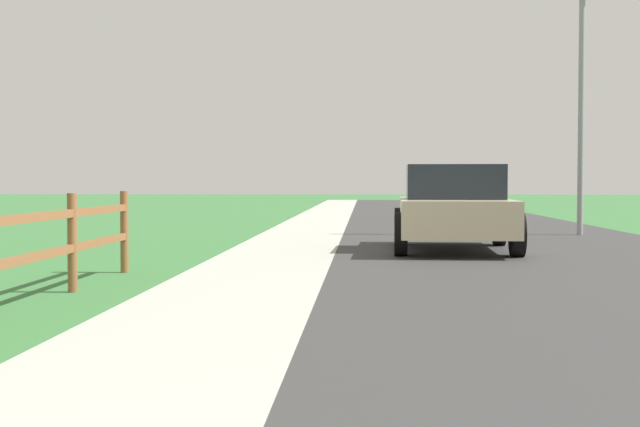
{
  "coord_description": "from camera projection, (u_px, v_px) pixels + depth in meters",
  "views": [
    {
      "loc": [
        0.52,
        -0.27,
        1.27
      ],
      "look_at": [
        -0.01,
        10.22,
        0.89
      ],
      "focal_mm": 49.78,
      "sensor_mm": 36.0,
      "label": 1
    }
  ],
  "objects": [
    {
      "name": "curb_concrete",
      "position": [
        251.0,
        222.0,
        27.44
      ],
      "size": [
        6.0,
        66.0,
        0.01
      ],
      "primitive_type": "cube",
      "color": "#B2B3A6",
      "rests_on": "ground"
    },
    {
      "name": "street_lamp",
      "position": [
        586.0,
        65.0,
        20.75
      ],
      "size": [
        1.17,
        0.2,
        6.77
      ],
      "color": "gray",
      "rests_on": "ground"
    },
    {
      "name": "ground_plane",
      "position": [
        347.0,
        226.0,
        25.3
      ],
      "size": [
        120.0,
        120.0,
        0.0
      ],
      "primitive_type": "plane",
      "color": "#39723A"
    },
    {
      "name": "parked_suv_beige",
      "position": [
        454.0,
        208.0,
        16.24
      ],
      "size": [
        2.28,
        4.31,
        1.57
      ],
      "color": "#C6B793",
      "rests_on": "ground"
    },
    {
      "name": "road_asphalt",
      "position": [
        462.0,
        223.0,
        27.11
      ],
      "size": [
        7.0,
        66.0,
        0.01
      ],
      "primitive_type": "cube",
      "color": "#373737",
      "rests_on": "ground"
    },
    {
      "name": "grass_verge",
      "position": [
        203.0,
        222.0,
        27.52
      ],
      "size": [
        5.0,
        66.0,
        0.0
      ],
      "primitive_type": "cube",
      "color": "#39723A",
      "rests_on": "ground"
    }
  ]
}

